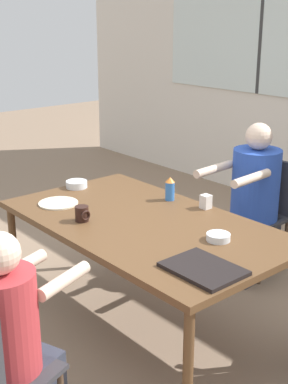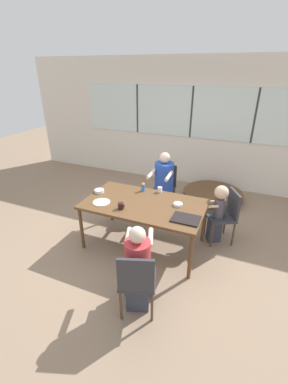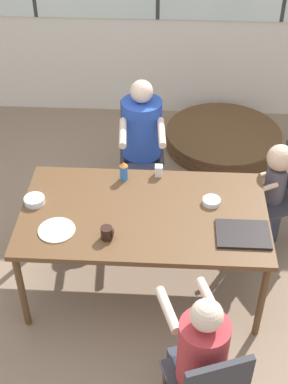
{
  "view_description": "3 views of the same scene",
  "coord_description": "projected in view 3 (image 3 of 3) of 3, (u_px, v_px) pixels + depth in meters",
  "views": [
    {
      "loc": [
        2.26,
        -1.93,
        1.91
      ],
      "look_at": [
        0.0,
        0.0,
        0.92
      ],
      "focal_mm": 50.0,
      "sensor_mm": 36.0,
      "label": 1
    },
    {
      "loc": [
        1.3,
        -3.07,
        2.54
      ],
      "look_at": [
        0.0,
        0.0,
        0.92
      ],
      "focal_mm": 24.0,
      "sensor_mm": 36.0,
      "label": 2
    },
    {
      "loc": [
        0.15,
        -2.88,
        3.25
      ],
      "look_at": [
        0.0,
        0.0,
        0.92
      ],
      "focal_mm": 50.0,
      "sensor_mm": 36.0,
      "label": 3
    }
  ],
  "objects": [
    {
      "name": "person_woman_green_shirt",
      "position": [
        142.0,
        148.0,
        4.84
      ],
      "size": [
        0.41,
        0.69,
        1.17
      ],
      "rotation": [
        0.0,
        0.0,
        -3.07
      ],
      "color": "#333847",
      "rests_on": "ground_plane"
    },
    {
      "name": "dining_table",
      "position": [
        144.0,
        217.0,
        3.85
      ],
      "size": [
        1.77,
        1.0,
        0.74
      ],
      "color": "brown",
      "rests_on": "ground_plane"
    },
    {
      "name": "bowl_cereal",
      "position": [
        34.0,
        200.0,
        3.88
      ],
      "size": [
        0.15,
        0.15,
        0.05
      ],
      "color": "silver",
      "rests_on": "dining_table"
    },
    {
      "name": "plate_tortillas",
      "position": [
        57.0,
        230.0,
        3.66
      ],
      "size": [
        0.26,
        0.26,
        0.01
      ],
      "color": "beige",
      "rests_on": "dining_table"
    },
    {
      "name": "person_man_blue_shirt",
      "position": [
        198.0,
        365.0,
        3.13
      ],
      "size": [
        0.44,
        0.58,
        1.09
      ],
      "rotation": [
        0.0,
        0.0,
        0.34
      ],
      "color": "#333847",
      "rests_on": "ground_plane"
    },
    {
      "name": "ground_plane",
      "position": [
        144.0,
        281.0,
        4.29
      ],
      "size": [
        16.0,
        16.0,
        0.0
      ],
      "primitive_type": "plane",
      "color": "#8C725B"
    },
    {
      "name": "coffee_mug",
      "position": [
        107.0,
        233.0,
        3.58
      ],
      "size": [
        0.09,
        0.08,
        0.09
      ],
      "color": "black",
      "rests_on": "dining_table"
    },
    {
      "name": "sippy_cup",
      "position": [
        124.0,
        171.0,
        4.07
      ],
      "size": [
        0.06,
        0.06,
        0.16
      ],
      "color": "blue",
      "rests_on": "dining_table"
    },
    {
      "name": "food_tray_dark",
      "position": [
        243.0,
        234.0,
        3.62
      ],
      "size": [
        0.37,
        0.28,
        0.02
      ],
      "color": "black",
      "rests_on": "dining_table"
    },
    {
      "name": "folded_table_stack",
      "position": [
        223.0,
        139.0,
        5.74
      ],
      "size": [
        1.23,
        1.23,
        0.18
      ],
      "color": "brown",
      "rests_on": "ground_plane"
    },
    {
      "name": "milk_carton_small",
      "position": [
        159.0,
        171.0,
        4.13
      ],
      "size": [
        0.06,
        0.06,
        0.09
      ],
      "color": "silver",
      "rests_on": "dining_table"
    },
    {
      "name": "chair_for_toddler",
      "position": [
        287.0,
        188.0,
        4.39
      ],
      "size": [
        0.54,
        0.54,
        0.87
      ],
      "rotation": [
        0.0,
        0.0,
        -4.22
      ],
      "color": "#333338",
      "rests_on": "ground_plane"
    },
    {
      "name": "chair_for_woman_green_shirt",
      "position": [
        142.0,
        138.0,
        4.97
      ],
      "size": [
        0.43,
        0.43,
        0.87
      ],
      "rotation": [
        0.0,
        0.0,
        -3.07
      ],
      "color": "#333338",
      "rests_on": "ground_plane"
    },
    {
      "name": "person_toddler",
      "position": [
        272.0,
        193.0,
        4.34
      ],
      "size": [
        0.36,
        0.3,
        0.97
      ],
      "rotation": [
        0.0,
        0.0,
        -4.22
      ],
      "color": "#333847",
      "rests_on": "ground_plane"
    },
    {
      "name": "bowl_white_shallow",
      "position": [
        212.0,
        201.0,
        3.88
      ],
      "size": [
        0.13,
        0.13,
        0.04
      ],
      "color": "silver",
      "rests_on": "dining_table"
    }
  ]
}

